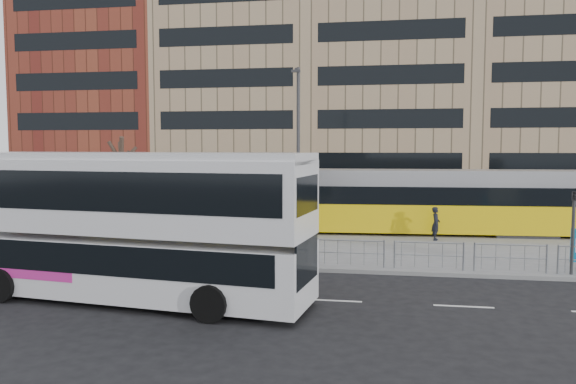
% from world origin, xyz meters
% --- Properties ---
extents(ground, '(120.00, 120.00, 0.00)m').
position_xyz_m(ground, '(0.00, 0.00, 0.00)').
color(ground, black).
rests_on(ground, ground).
extents(plaza, '(64.00, 24.00, 0.15)m').
position_xyz_m(plaza, '(0.00, 12.00, 0.07)').
color(plaza, slate).
rests_on(plaza, ground).
extents(kerb, '(64.00, 0.25, 0.17)m').
position_xyz_m(kerb, '(0.00, 0.05, 0.07)').
color(kerb, gray).
rests_on(kerb, ground).
extents(building_row, '(70.40, 18.40, 31.20)m').
position_xyz_m(building_row, '(1.55, 34.27, 12.91)').
color(building_row, brown).
rests_on(building_row, ground).
extents(pedestrian_barrier, '(32.07, 0.07, 1.10)m').
position_xyz_m(pedestrian_barrier, '(2.00, 0.50, 0.98)').
color(pedestrian_barrier, gray).
rests_on(pedestrian_barrier, plaza).
extents(road_markings, '(62.00, 0.12, 0.01)m').
position_xyz_m(road_markings, '(1.00, -4.00, 0.01)').
color(road_markings, white).
rests_on(road_markings, ground).
extents(double_decker_bus, '(12.04, 4.21, 4.72)m').
position_xyz_m(double_decker_bus, '(-4.46, -5.00, 2.55)').
color(double_decker_bus, silver).
rests_on(double_decker_bus, ground).
extents(tram, '(29.65, 4.27, 3.48)m').
position_xyz_m(tram, '(1.43, 9.65, 1.90)').
color(tram, yellow).
rests_on(tram, plaza).
extents(pedestrian, '(0.50, 0.67, 1.70)m').
position_xyz_m(pedestrian, '(6.21, 7.55, 1.00)').
color(pedestrian, black).
rests_on(pedestrian, plaza).
extents(traffic_light_west, '(0.23, 0.25, 3.10)m').
position_xyz_m(traffic_light_west, '(-5.60, 1.72, 2.12)').
color(traffic_light_west, '#2D2D30').
rests_on(traffic_light_west, plaza).
extents(traffic_light_east, '(0.23, 0.25, 3.10)m').
position_xyz_m(traffic_light_east, '(10.48, 0.50, 2.12)').
color(traffic_light_east, '#2D2D30').
rests_on(traffic_light_east, plaza).
extents(lamp_post_west, '(0.45, 1.04, 8.82)m').
position_xyz_m(lamp_post_west, '(-0.85, 7.40, 4.94)').
color(lamp_post_west, '#2D2D30').
rests_on(lamp_post_west, plaza).
extents(bare_tree, '(4.73, 4.73, 7.59)m').
position_xyz_m(bare_tree, '(-11.76, 9.62, 5.58)').
color(bare_tree, '#30241B').
rests_on(bare_tree, plaza).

